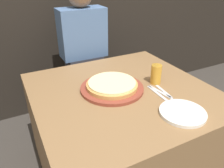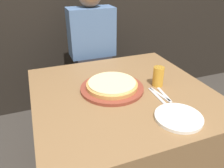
{
  "view_description": "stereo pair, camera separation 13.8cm",
  "coord_description": "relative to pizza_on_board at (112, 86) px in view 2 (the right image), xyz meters",
  "views": [
    {
      "loc": [
        -0.61,
        -1.05,
        1.4
      ],
      "look_at": [
        -0.06,
        0.04,
        0.75
      ],
      "focal_mm": 35.0,
      "sensor_mm": 36.0,
      "label": 1
    },
    {
      "loc": [
        -0.49,
        -1.1,
        1.4
      ],
      "look_at": [
        -0.06,
        0.04,
        0.75
      ],
      "focal_mm": 35.0,
      "sensor_mm": 36.0,
      "label": 2
    }
  ],
  "objects": [
    {
      "name": "pizza_on_board",
      "position": [
        0.0,
        0.0,
        0.0
      ],
      "size": [
        0.4,
        0.4,
        0.06
      ],
      "color": "brown",
      "rests_on": "dining_table"
    },
    {
      "name": "beer_glass",
      "position": [
        0.3,
        -0.05,
        0.05
      ],
      "size": [
        0.07,
        0.07,
        0.13
      ],
      "color": "gold",
      "rests_on": "dining_table"
    },
    {
      "name": "dining_table",
      "position": [
        0.06,
        -0.04,
        -0.38
      ],
      "size": [
        1.11,
        1.09,
        0.71
      ],
      "color": "olive",
      "rests_on": "ground_plane"
    },
    {
      "name": "dinner_knife",
      "position": [
        0.25,
        -0.17,
        -0.02
      ],
      "size": [
        0.04,
        0.2,
        0.0
      ],
      "color": "silver",
      "rests_on": "dining_table"
    },
    {
      "name": "spoon",
      "position": [
        0.28,
        -0.17,
        -0.02
      ],
      "size": [
        0.03,
        0.17,
        0.0
      ],
      "color": "silver",
      "rests_on": "dining_table"
    },
    {
      "name": "dinner_plate",
      "position": [
        0.21,
        -0.41,
        -0.02
      ],
      "size": [
        0.25,
        0.25,
        0.02
      ],
      "color": "white",
      "rests_on": "dining_table"
    },
    {
      "name": "fork",
      "position": [
        0.23,
        -0.17,
        -0.02
      ],
      "size": [
        0.02,
        0.2,
        0.0
      ],
      "color": "silver",
      "rests_on": "dining_table"
    },
    {
      "name": "ground_plane",
      "position": [
        0.06,
        -0.04,
        -0.73
      ],
      "size": [
        12.0,
        12.0,
        0.0
      ],
      "primitive_type": "plane",
      "color": "#38332D"
    },
    {
      "name": "diner_person",
      "position": [
        0.07,
        0.7,
        -0.09
      ],
      "size": [
        0.4,
        0.2,
        1.31
      ],
      "color": "#33333D",
      "rests_on": "ground_plane"
    }
  ]
}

